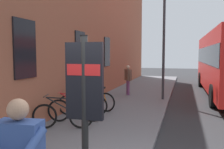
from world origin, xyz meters
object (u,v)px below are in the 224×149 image
object	(u,v)px
bicycle_far_end	(83,105)
pedestrian_crossing_street	(128,77)
transit_info_sign	(85,92)
street_lamp	(164,36)
bicycle_by_door	(63,115)
bicycle_under_window	(94,100)
bicycle_end_of_row	(76,110)

from	to	relation	value
bicycle_far_end	pedestrian_crossing_street	size ratio (longest dim) A/B	1.11
transit_info_sign	street_lamp	distance (m)	8.34
street_lamp	transit_info_sign	bearing A→B (deg)	177.21
bicycle_by_door	bicycle_under_window	xyz separation A→B (m)	(2.32, -0.03, 0.00)
bicycle_under_window	bicycle_by_door	bearing A→B (deg)	179.22
pedestrian_crossing_street	bicycle_end_of_row	bearing A→B (deg)	175.26
bicycle_under_window	pedestrian_crossing_street	bearing A→B (deg)	-6.81
bicycle_by_door	bicycle_end_of_row	xyz separation A→B (m)	(0.73, -0.04, 0.00)
bicycle_end_of_row	bicycle_by_door	bearing A→B (deg)	177.22
transit_info_sign	street_lamp	xyz separation A→B (m)	(8.21, -0.40, 1.40)
bicycle_by_door	bicycle_end_of_row	world-z (taller)	same
transit_info_sign	bicycle_end_of_row	bearing A→B (deg)	28.09
bicycle_by_door	street_lamp	distance (m)	6.42
bicycle_end_of_row	street_lamp	distance (m)	5.80
bicycle_by_door	pedestrian_crossing_street	distance (m)	6.08
bicycle_by_door	bicycle_end_of_row	distance (m)	0.73
transit_info_sign	pedestrian_crossing_street	bearing A→B (deg)	9.37
bicycle_by_door	bicycle_under_window	world-z (taller)	same
transit_info_sign	bicycle_by_door	bearing A→B (deg)	34.35
bicycle_by_door	pedestrian_crossing_street	xyz separation A→B (m)	(6.03, -0.47, 0.57)
pedestrian_crossing_street	bicycle_far_end	bearing A→B (deg)	173.25
bicycle_far_end	transit_info_sign	xyz separation A→B (m)	(-4.32, -2.00, 1.21)
bicycle_end_of_row	bicycle_far_end	bearing A→B (deg)	7.47
bicycle_end_of_row	pedestrian_crossing_street	size ratio (longest dim) A/B	1.09
bicycle_under_window	bicycle_far_end	bearing A→B (deg)	173.49
bicycle_far_end	street_lamp	bearing A→B (deg)	-31.70
bicycle_by_door	street_lamp	world-z (taller)	street_lamp
bicycle_by_door	bicycle_far_end	distance (m)	1.49
bicycle_under_window	pedestrian_crossing_street	size ratio (longest dim) A/B	1.11
street_lamp	bicycle_end_of_row	bearing A→B (deg)	153.63
transit_info_sign	pedestrian_crossing_street	size ratio (longest dim) A/B	1.52
bicycle_by_door	bicycle_far_end	bearing A→B (deg)	2.46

